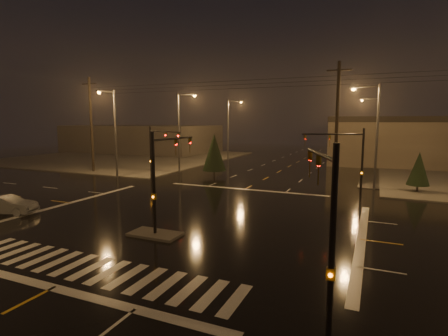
{
  "coord_description": "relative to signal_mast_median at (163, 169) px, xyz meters",
  "views": [
    {
      "loc": [
        11.48,
        -20.3,
        6.59
      ],
      "look_at": [
        0.86,
        4.0,
        3.0
      ],
      "focal_mm": 28.0,
      "sensor_mm": 36.0,
      "label": 1
    }
  ],
  "objects": [
    {
      "name": "ground",
      "position": [
        -0.0,
        3.07,
        -3.75
      ],
      "size": [
        140.0,
        140.0,
        0.0
      ],
      "primitive_type": "plane",
      "color": "black",
      "rests_on": "ground"
    },
    {
      "name": "sidewalk_nw",
      "position": [
        -30.0,
        33.07,
        -3.69
      ],
      "size": [
        36.0,
        36.0,
        0.12
      ],
      "primitive_type": "cube",
      "color": "#4B4943",
      "rests_on": "ground"
    },
    {
      "name": "median_island",
      "position": [
        -0.0,
        -0.93,
        -3.68
      ],
      "size": [
        3.0,
        1.6,
        0.15
      ],
      "primitive_type": "cube",
      "color": "#4B4943",
      "rests_on": "ground"
    },
    {
      "name": "crosswalk",
      "position": [
        -0.0,
        -5.93,
        -3.75
      ],
      "size": [
        15.0,
        2.6,
        0.01
      ],
      "primitive_type": "cube",
      "color": "beige",
      "rests_on": "ground"
    },
    {
      "name": "stop_bar_near",
      "position": [
        -0.0,
        -7.93,
        -3.75
      ],
      "size": [
        16.0,
        0.5,
        0.01
      ],
      "primitive_type": "cube",
      "color": "beige",
      "rests_on": "ground"
    },
    {
      "name": "stop_bar_far",
      "position": [
        -0.0,
        14.07,
        -3.75
      ],
      "size": [
        16.0,
        0.5,
        0.01
      ],
      "primitive_type": "cube",
      "color": "beige",
      "rests_on": "ground"
    },
    {
      "name": "commercial_block",
      "position": [
        -35.0,
        45.07,
        -0.95
      ],
      "size": [
        30.0,
        18.0,
        5.6
      ],
      "primitive_type": "cube",
      "color": "#443E3C",
      "rests_on": "ground"
    },
    {
      "name": "signal_mast_median",
      "position": [
        0.0,
        0.0,
        0.0
      ],
      "size": [
        0.25,
        4.59,
        6.0
      ],
      "color": "black",
      "rests_on": "ground"
    },
    {
      "name": "signal_mast_ne",
      "position": [
        9.5,
        13.21,
        0.04
      ],
      "size": [
        4.84,
        1.86,
        6.0
      ],
      "color": "black",
      "rests_on": "ground"
    },
    {
      "name": "signal_mast_nw",
      "position": [
        -9.5,
        13.21,
        0.04
      ],
      "size": [
        4.84,
        1.86,
        6.0
      ],
      "color": "black",
      "rests_on": "ground"
    },
    {
      "name": "signal_mast_se",
      "position": [
        10.23,
        -6.68,
        -0.04
      ],
      "size": [
        1.55,
        3.87,
        6.0
      ],
      "color": "black",
      "rests_on": "ground"
    },
    {
      "name": "streetlight_1",
      "position": [
        -11.18,
        21.07,
        2.05
      ],
      "size": [
        2.77,
        0.32,
        10.0
      ],
      "color": "#38383A",
      "rests_on": "ground"
    },
    {
      "name": "streetlight_2",
      "position": [
        -11.18,
        37.07,
        2.05
      ],
      "size": [
        2.77,
        0.32,
        10.0
      ],
      "color": "#38383A",
      "rests_on": "ground"
    },
    {
      "name": "streetlight_3",
      "position": [
        11.18,
        19.07,
        2.05
      ],
      "size": [
        2.77,
        0.32,
        10.0
      ],
      "color": "#38383A",
      "rests_on": "ground"
    },
    {
      "name": "streetlight_4",
      "position": [
        11.18,
        39.07,
        2.05
      ],
      "size": [
        2.77,
        0.32,
        10.0
      ],
      "color": "#38383A",
      "rests_on": "ground"
    },
    {
      "name": "streetlight_5",
      "position": [
        -16.0,
        14.26,
        2.05
      ],
      "size": [
        0.32,
        2.77,
        10.0
      ],
      "color": "#38383A",
      "rests_on": "ground"
    },
    {
      "name": "utility_pole_0",
      "position": [
        -22.0,
        17.07,
        2.38
      ],
      "size": [
        2.2,
        0.32,
        12.0
      ],
      "color": "black",
      "rests_on": "ground"
    },
    {
      "name": "utility_pole_1",
      "position": [
        8.0,
        17.07,
        2.38
      ],
      "size": [
        2.2,
        0.32,
        12.0
      ],
      "color": "black",
      "rests_on": "ground"
    },
    {
      "name": "conifer_0",
      "position": [
        15.18,
        18.98,
        -1.51
      ],
      "size": [
        1.97,
        1.97,
        3.78
      ],
      "color": "black",
      "rests_on": "ground"
    },
    {
      "name": "conifer_3",
      "position": [
        -6.13,
        20.18,
        -0.86
      ],
      "size": [
        2.81,
        2.81,
        5.09
      ],
      "color": "black",
      "rests_on": "ground"
    },
    {
      "name": "car_crossing",
      "position": [
        -12.35,
        -1.27,
        -3.08
      ],
      "size": [
        4.31,
        2.75,
        1.34
      ],
      "primitive_type": "imported",
      "rotation": [
        0.0,
        0.0,
        1.93
      ],
      "color": "slate",
      "rests_on": "ground"
    }
  ]
}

